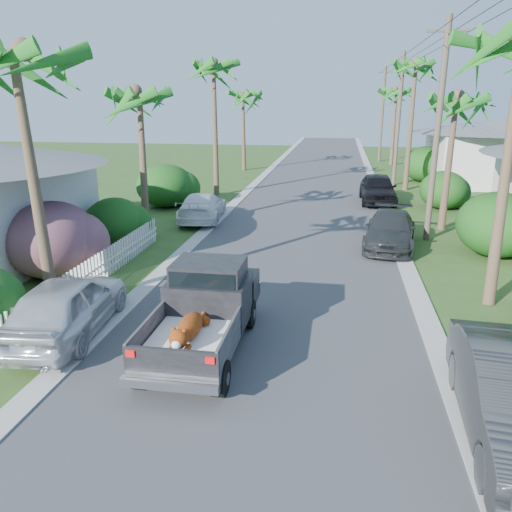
% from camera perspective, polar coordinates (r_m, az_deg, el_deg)
% --- Properties ---
extents(ground, '(120.00, 120.00, 0.00)m').
position_cam_1_polar(ground, '(10.79, -1.16, -15.20)').
color(ground, '#304C1C').
rests_on(ground, ground).
extents(road, '(8.00, 100.00, 0.02)m').
position_cam_1_polar(road, '(34.48, 6.51, 7.54)').
color(road, '#38383A').
rests_on(road, ground).
extents(curb_left, '(0.60, 100.00, 0.06)m').
position_cam_1_polar(curb_left, '(34.95, -0.61, 7.82)').
color(curb_left, '#A5A39E').
rests_on(curb_left, ground).
extents(curb_right, '(0.60, 100.00, 0.06)m').
position_cam_1_polar(curb_right, '(34.53, 13.71, 7.21)').
color(curb_right, '#A5A39E').
rests_on(curb_right, ground).
extents(pickup_truck, '(1.98, 5.12, 2.06)m').
position_cam_1_polar(pickup_truck, '(12.34, -5.63, -5.63)').
color(pickup_truck, black).
rests_on(pickup_truck, ground).
extents(parked_car_rm, '(2.58, 5.03, 1.40)m').
position_cam_1_polar(parked_car_rm, '(21.31, 15.08, 2.86)').
color(parked_car_rm, '#292C2E').
rests_on(parked_car_rm, ground).
extents(parked_car_rf, '(2.06, 4.95, 1.67)m').
position_cam_1_polar(parked_car_rf, '(30.60, 13.74, 7.49)').
color(parked_car_rf, black).
rests_on(parked_car_rf, ground).
extents(parked_car_ln, '(2.28, 4.80, 1.58)m').
position_cam_1_polar(parked_car_ln, '(13.69, -20.78, -5.34)').
color(parked_car_ln, silver).
rests_on(parked_car_ln, ground).
extents(parked_car_lf, '(2.44, 5.01, 1.40)m').
position_cam_1_polar(parked_car_lf, '(25.29, -6.18, 5.59)').
color(parked_car_lf, white).
rests_on(parked_car_lf, ground).
extents(palm_l_a, '(4.40, 4.40, 8.20)m').
position_cam_1_polar(palm_l_a, '(14.36, -25.67, 20.25)').
color(palm_l_a, brown).
rests_on(palm_l_a, ground).
extents(palm_l_b, '(4.40, 4.40, 7.40)m').
position_cam_1_polar(palm_l_b, '(22.60, -13.32, 17.76)').
color(palm_l_b, brown).
rests_on(palm_l_b, ground).
extents(palm_l_c, '(4.40, 4.40, 9.20)m').
position_cam_1_polar(palm_l_c, '(31.96, -4.87, 21.05)').
color(palm_l_c, brown).
rests_on(palm_l_c, ground).
extents(palm_l_d, '(4.40, 4.40, 7.70)m').
position_cam_1_polar(palm_l_d, '(43.72, -1.47, 18.16)').
color(palm_l_d, brown).
rests_on(palm_l_d, ground).
extents(palm_r_b, '(4.40, 4.40, 7.20)m').
position_cam_1_polar(palm_r_b, '(24.44, 21.93, 16.49)').
color(palm_r_b, brown).
rests_on(palm_r_b, ground).
extents(palm_r_c, '(4.40, 4.40, 9.40)m').
position_cam_1_polar(palm_r_c, '(35.31, 17.86, 20.30)').
color(palm_r_c, brown).
rests_on(palm_r_c, ground).
extents(palm_r_d, '(4.40, 4.40, 8.00)m').
position_cam_1_polar(palm_r_d, '(49.19, 15.79, 17.80)').
color(palm_r_d, brown).
rests_on(palm_r_d, ground).
extents(shrub_l_b, '(3.00, 3.30, 2.60)m').
position_cam_1_polar(shrub_l_b, '(18.27, -22.29, 1.74)').
color(shrub_l_b, '#B31974').
rests_on(shrub_l_b, ground).
extents(shrub_l_c, '(2.40, 2.64, 2.00)m').
position_cam_1_polar(shrub_l_c, '(21.56, -15.86, 3.78)').
color(shrub_l_c, '#134514').
rests_on(shrub_l_c, ground).
extents(shrub_l_d, '(3.20, 3.52, 2.40)m').
position_cam_1_polar(shrub_l_d, '(29.00, -10.35, 7.91)').
color(shrub_l_d, '#134514').
rests_on(shrub_l_d, ground).
extents(shrub_r_b, '(3.00, 3.30, 2.50)m').
position_cam_1_polar(shrub_r_b, '(21.35, 25.82, 3.26)').
color(shrub_r_b, '#134514').
rests_on(shrub_r_b, ground).
extents(shrub_r_c, '(2.60, 2.86, 2.10)m').
position_cam_1_polar(shrub_r_c, '(29.90, 20.64, 7.08)').
color(shrub_r_c, '#134514').
rests_on(shrub_r_c, ground).
extents(shrub_r_d, '(3.20, 3.52, 2.60)m').
position_cam_1_polar(shrub_r_d, '(39.71, 18.77, 9.91)').
color(shrub_r_d, '#134514').
rests_on(shrub_r_d, ground).
extents(picket_fence, '(0.10, 11.00, 1.00)m').
position_cam_1_polar(picket_fence, '(17.20, -17.71, -1.48)').
color(picket_fence, white).
rests_on(picket_fence, ground).
extents(house_right_far, '(9.00, 8.00, 4.60)m').
position_cam_1_polar(house_right_far, '(40.72, 25.94, 10.44)').
color(house_right_far, silver).
rests_on(house_right_far, ground).
extents(utility_pole_b, '(1.60, 0.26, 9.00)m').
position_cam_1_polar(utility_pole_b, '(22.32, 20.02, 13.23)').
color(utility_pole_b, brown).
rests_on(utility_pole_b, ground).
extents(utility_pole_c, '(1.60, 0.26, 9.00)m').
position_cam_1_polar(utility_pole_c, '(37.17, 15.98, 14.83)').
color(utility_pole_c, brown).
rests_on(utility_pole_c, ground).
extents(utility_pole_d, '(1.60, 0.26, 9.00)m').
position_cam_1_polar(utility_pole_d, '(52.10, 14.23, 15.50)').
color(utility_pole_d, brown).
rests_on(utility_pole_d, ground).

